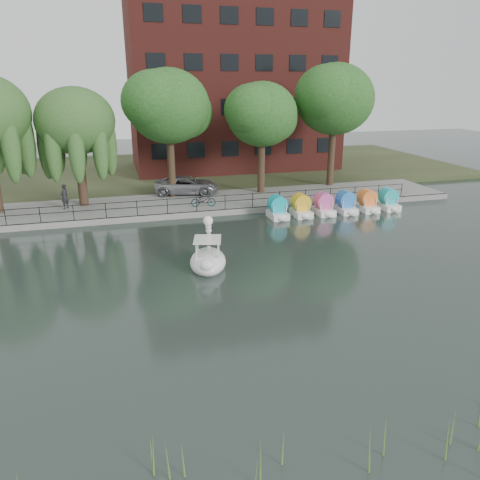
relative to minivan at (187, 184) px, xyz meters
name	(u,v)px	position (x,y,z in m)	size (l,w,h in m)	color
ground_plane	(254,299)	(-0.18, -18.48, -1.19)	(120.00, 120.00, 0.00)	#3A4843
promenade	(190,204)	(-0.18, -2.48, -0.99)	(40.00, 6.00, 0.40)	gray
kerb	(198,214)	(-0.18, -5.43, -0.99)	(40.00, 0.25, 0.40)	gray
land_strip	(167,171)	(-0.18, 11.52, -1.01)	(60.00, 22.00, 0.36)	#47512D
railing	(197,200)	(-0.18, -5.23, -0.05)	(32.00, 0.05, 1.00)	black
apartment_building	(233,75)	(6.82, 11.49, 8.17)	(20.00, 10.07, 18.00)	#4C1E16
willow_mid	(75,121)	(-7.68, -1.48, 5.05)	(5.32, 5.32, 8.15)	#473323
broadleaf_center	(169,107)	(-1.18, -0.48, 5.87)	(6.00, 6.00, 9.25)	#473323
broadleaf_right	(262,115)	(5.82, -0.98, 5.19)	(5.40, 5.40, 8.32)	#473323
broadleaf_far	(335,100)	(12.32, 0.02, 6.20)	(6.30, 6.30, 9.71)	#473323
minivan	(187,184)	(0.00, 0.00, 0.00)	(5.70, 2.62, 1.59)	gray
bicycle	(203,200)	(0.50, -4.16, -0.29)	(1.72, 0.60, 1.00)	gray
pedestrian	(64,195)	(-8.88, -2.21, 0.20)	(0.71, 0.48, 1.98)	black
swan_boat	(208,257)	(-1.33, -14.43, -0.67)	(2.44, 3.20, 2.41)	white
pedal_boat_row	(335,205)	(9.30, -7.02, -0.59)	(9.65, 1.70, 1.40)	white
reed_bank	(441,428)	(1.82, -27.98, -0.59)	(24.00, 2.40, 1.20)	#669938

